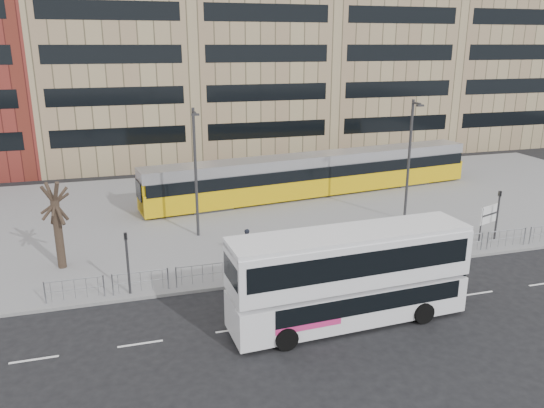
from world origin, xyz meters
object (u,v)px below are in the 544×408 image
object	(u,v)px
pedestrian	(248,243)
traffic_light_east	(498,209)
bare_tree	(52,178)
lamp_post_west	(196,168)
lamp_post_east	(410,156)
double_decker_bus	(350,274)
tram	(316,174)
station_sign	(490,216)
traffic_light_west	(127,255)
ad_panel	(409,240)

from	to	relation	value
pedestrian	traffic_light_east	xyz separation A→B (m)	(15.20, -1.63, 1.15)
bare_tree	lamp_post_west	bearing A→B (deg)	19.98
lamp_post_east	bare_tree	distance (m)	21.90
lamp_post_east	bare_tree	size ratio (longest dim) A/B	1.20
double_decker_bus	bare_tree	world-z (taller)	bare_tree
tram	station_sign	bearing A→B (deg)	-69.76
lamp_post_east	bare_tree	world-z (taller)	lamp_post_east
tram	traffic_light_east	xyz separation A→B (m)	(6.90, -12.70, 0.34)
lamp_post_east	traffic_light_west	bearing A→B (deg)	-161.38
tram	pedestrian	size ratio (longest dim) A/B	16.76
double_decker_bus	pedestrian	world-z (taller)	double_decker_bus
pedestrian	station_sign	bearing A→B (deg)	-109.47
station_sign	ad_panel	distance (m)	5.92
double_decker_bus	lamp_post_west	xyz separation A→B (m)	(-4.67, 12.25, 2.23)
lamp_post_west	tram	bearing A→B (deg)	33.33
station_sign	lamp_post_east	bearing A→B (deg)	103.01
station_sign	lamp_post_east	distance (m)	6.28
bare_tree	traffic_light_east	bearing A→B (deg)	-6.80
station_sign	lamp_post_east	xyz separation A→B (m)	(-3.02, 4.65, 2.96)
traffic_light_west	lamp_post_west	xyz separation A→B (m)	(4.39, 7.07, 2.37)
double_decker_bus	station_sign	world-z (taller)	double_decker_bus
lamp_post_west	ad_panel	bearing A→B (deg)	-28.73
tram	ad_panel	world-z (taller)	tram
traffic_light_east	ad_panel	bearing A→B (deg)	-172.68
traffic_light_east	bare_tree	size ratio (longest dim) A/B	0.46
lamp_post_east	pedestrian	bearing A→B (deg)	-164.34
station_sign	traffic_light_east	world-z (taller)	traffic_light_east
station_sign	ad_panel	xyz separation A→B (m)	(-5.85, -0.62, -0.71)
lamp_post_west	lamp_post_east	bearing A→B (deg)	-3.53
tram	lamp_post_east	size ratio (longest dim) A/B	3.42
traffic_light_west	traffic_light_east	size ratio (longest dim) A/B	1.00
station_sign	ad_panel	size ratio (longest dim) A/B	1.61
lamp_post_east	station_sign	bearing A→B (deg)	-56.98
tram	bare_tree	size ratio (longest dim) A/B	4.11
pedestrian	lamp_post_east	size ratio (longest dim) A/B	0.20
tram	lamp_post_east	bearing A→B (deg)	-72.99
station_sign	pedestrian	distance (m)	14.97
pedestrian	ad_panel	bearing A→B (deg)	-116.53
ad_panel	lamp_post_east	size ratio (longest dim) A/B	0.16
pedestrian	traffic_light_west	size ratio (longest dim) A/B	0.53
station_sign	bare_tree	bearing A→B (deg)	153.82
ad_panel	traffic_light_west	distance (m)	15.67
double_decker_bus	tram	world-z (taller)	double_decker_bus
traffic_light_east	bare_tree	world-z (taller)	bare_tree
traffic_light_west	lamp_post_east	bearing A→B (deg)	18.31
lamp_post_east	lamp_post_west	bearing A→B (deg)	176.47
pedestrian	traffic_light_west	world-z (taller)	traffic_light_west
double_decker_bus	tram	xyz separation A→B (m)	(5.78, 19.12, -0.48)
station_sign	lamp_post_west	world-z (taller)	lamp_post_west
double_decker_bus	tram	bearing A→B (deg)	70.21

